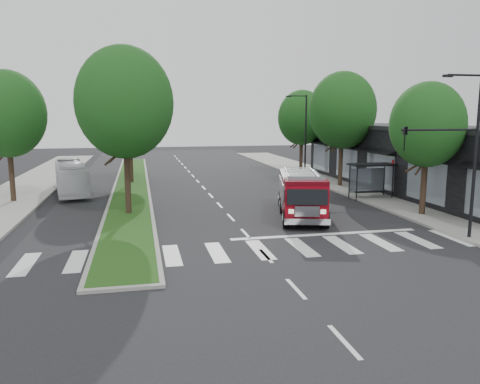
% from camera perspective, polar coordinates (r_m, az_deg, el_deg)
% --- Properties ---
extents(ground, '(140.00, 140.00, 0.00)m').
position_cam_1_polar(ground, '(24.32, 0.68, -5.11)').
color(ground, black).
rests_on(ground, ground).
extents(sidewalk_right, '(5.00, 80.00, 0.15)m').
position_cam_1_polar(sidewalk_right, '(37.91, 15.91, -0.14)').
color(sidewalk_right, gray).
rests_on(sidewalk_right, ground).
extents(median, '(3.00, 50.00, 0.15)m').
position_cam_1_polar(median, '(41.40, -13.09, 0.76)').
color(median, gray).
rests_on(median, ground).
extents(storefront_row, '(8.00, 30.00, 5.00)m').
position_cam_1_polar(storefront_row, '(39.93, 21.79, 3.53)').
color(storefront_row, black).
rests_on(storefront_row, ground).
extents(bus_shelter, '(3.20, 1.60, 2.61)m').
position_cam_1_polar(bus_shelter, '(35.42, 15.60, 2.45)').
color(bus_shelter, black).
rests_on(bus_shelter, ground).
extents(tree_right_near, '(4.40, 4.40, 8.05)m').
position_cam_1_polar(tree_right_near, '(30.07, 21.88, 7.60)').
color(tree_right_near, black).
rests_on(tree_right_near, ground).
extents(tree_right_mid, '(5.60, 5.60, 9.72)m').
position_cam_1_polar(tree_right_mid, '(40.58, 12.37, 9.70)').
color(tree_right_mid, black).
rests_on(tree_right_mid, ground).
extents(tree_right_far, '(5.00, 5.00, 8.73)m').
position_cam_1_polar(tree_right_far, '(49.86, 7.54, 8.97)').
color(tree_right_far, black).
rests_on(tree_right_far, ground).
extents(tree_median_near, '(5.80, 5.80, 10.16)m').
position_cam_1_polar(tree_median_near, '(28.98, -13.90, 10.53)').
color(tree_median_near, black).
rests_on(tree_median_near, ground).
extents(tree_median_far, '(5.60, 5.60, 9.72)m').
position_cam_1_polar(tree_median_far, '(42.97, -13.37, 9.63)').
color(tree_median_far, black).
rests_on(tree_median_far, ground).
extents(tree_left_mid, '(5.20, 5.20, 9.16)m').
position_cam_1_polar(tree_left_mid, '(36.04, -26.55, 8.50)').
color(tree_left_mid, black).
rests_on(tree_left_mid, ground).
extents(streetlight_right_near, '(4.08, 0.22, 8.00)m').
position_cam_1_polar(streetlight_right_near, '(24.53, 25.25, 5.18)').
color(streetlight_right_near, black).
rests_on(streetlight_right_near, ground).
extents(streetlight_right_far, '(2.11, 0.20, 8.00)m').
position_cam_1_polar(streetlight_right_far, '(45.73, 7.83, 7.24)').
color(streetlight_right_far, black).
rests_on(streetlight_right_far, ground).
extents(fire_engine, '(4.34, 8.38, 2.79)m').
position_cam_1_polar(fire_engine, '(28.54, 7.47, -0.29)').
color(fire_engine, '#52040C').
rests_on(fire_engine, ground).
extents(city_bus, '(3.69, 9.28, 2.52)m').
position_cam_1_polar(city_bus, '(38.87, -19.88, 1.66)').
color(city_bus, white).
rests_on(city_bus, ground).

